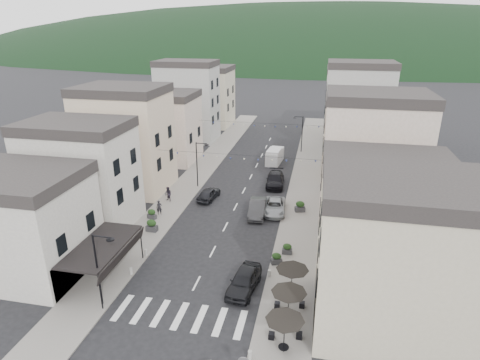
% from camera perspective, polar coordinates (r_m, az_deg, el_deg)
% --- Properties ---
extents(ground, '(700.00, 700.00, 0.00)m').
position_cam_1_polar(ground, '(29.52, -9.94, -20.94)').
color(ground, black).
rests_on(ground, ground).
extents(sidewalk_left, '(4.00, 76.00, 0.12)m').
position_cam_1_polar(sidewalk_left, '(58.05, -5.58, 1.37)').
color(sidewalk_left, slate).
rests_on(sidewalk_left, ground).
extents(sidewalk_right, '(4.00, 76.00, 0.12)m').
position_cam_1_polar(sidewalk_right, '(55.68, 9.35, 0.30)').
color(sidewalk_right, slate).
rests_on(sidewalk_right, ground).
extents(hill_backdrop, '(640.00, 360.00, 70.00)m').
position_cam_1_polar(hill_backdrop, '(320.82, 10.50, 17.36)').
color(hill_backdrop, black).
rests_on(hill_backdrop, ground).
extents(boutique_building, '(12.00, 8.00, 8.00)m').
position_cam_1_polar(boutique_building, '(38.41, -29.70, -5.86)').
color(boutique_building, '#B0AAA1').
rests_on(boutique_building, ground).
extents(bistro_building, '(10.00, 8.00, 10.00)m').
position_cam_1_polar(bistro_building, '(28.73, 21.31, -11.10)').
color(bistro_building, '#B7AD91').
rests_on(bistro_building, ground).
extents(boutique_awning, '(3.77, 7.50, 3.28)m').
position_cam_1_polar(boutique_awning, '(34.17, -18.75, -9.00)').
color(boutique_awning, black).
rests_on(boutique_awning, ground).
extents(buildings_row_left, '(10.20, 54.16, 14.00)m').
position_cam_1_polar(buildings_row_left, '(63.89, -10.34, 8.63)').
color(buildings_row_left, '#B0AAA1').
rests_on(buildings_row_left, ground).
extents(buildings_row_right, '(10.20, 54.16, 14.50)m').
position_cam_1_polar(buildings_row_right, '(58.50, 16.85, 7.12)').
color(buildings_row_right, '#B7AD91').
rests_on(buildings_row_right, ground).
extents(cafe_terrace, '(2.50, 8.10, 2.53)m').
position_cam_1_polar(cafe_terrace, '(28.73, 6.96, -16.01)').
color(cafe_terrace, black).
rests_on(cafe_terrace, ground).
extents(streetlamp_left_near, '(1.70, 0.56, 6.00)m').
position_cam_1_polar(streetlamp_left_near, '(31.03, -19.29, -11.09)').
color(streetlamp_left_near, black).
rests_on(streetlamp_left_near, ground).
extents(streetlamp_left_far, '(1.70, 0.56, 6.00)m').
position_cam_1_polar(streetlamp_left_far, '(50.98, -5.87, 2.85)').
color(streetlamp_left_far, black).
rests_on(streetlamp_left_far, ground).
extents(streetlamp_right_far, '(1.70, 0.56, 6.00)m').
position_cam_1_polar(streetlamp_right_far, '(66.13, 8.61, 7.00)').
color(streetlamp_right_far, black).
rests_on(streetlamp_right_far, ground).
extents(bollards, '(11.66, 10.26, 0.60)m').
position_cam_1_polar(bollards, '(33.26, -6.50, -14.29)').
color(bollards, gray).
rests_on(bollards, ground).
extents(bunting_near, '(19.00, 0.28, 0.62)m').
position_cam_1_polar(bunting_near, '(45.27, -0.40, 3.18)').
color(bunting_near, black).
rests_on(bunting_near, ground).
extents(bunting_far, '(19.00, 0.28, 0.62)m').
position_cam_1_polar(bunting_far, '(60.43, 2.79, 7.78)').
color(bunting_far, black).
rests_on(bunting_far, ground).
extents(parked_car_a, '(2.50, 5.03, 1.65)m').
position_cam_1_polar(parked_car_a, '(32.58, 0.58, -14.12)').
color(parked_car_a, black).
rests_on(parked_car_a, ground).
extents(parked_car_b, '(2.03, 5.04, 1.63)m').
position_cam_1_polar(parked_car_b, '(44.27, 2.49, -4.01)').
color(parked_car_b, '#2E2E30').
rests_on(parked_car_b, ground).
extents(parked_car_c, '(2.68, 5.19, 1.40)m').
position_cam_1_polar(parked_car_c, '(45.01, 4.96, -3.79)').
color(parked_car_c, '#92969A').
rests_on(parked_car_c, ground).
extents(parked_car_d, '(2.56, 5.59, 1.59)m').
position_cam_1_polar(parked_car_d, '(52.47, 5.03, 0.05)').
color(parked_car_d, black).
rests_on(parked_car_d, ground).
extents(parked_car_e, '(2.24, 4.43, 1.45)m').
position_cam_1_polar(parked_car_e, '(48.27, -4.47, -1.96)').
color(parked_car_e, black).
rests_on(parked_car_e, ground).
extents(delivery_van, '(2.32, 4.90, 2.28)m').
position_cam_1_polar(delivery_van, '(61.04, 4.95, 3.44)').
color(delivery_van, silver).
rests_on(delivery_van, ground).
extents(pedestrian_a, '(0.70, 0.60, 1.62)m').
position_cam_1_polar(pedestrian_a, '(44.96, -11.41, -3.87)').
color(pedestrian_a, black).
rests_on(pedestrian_a, sidewalk_left).
extents(pedestrian_b, '(1.06, 0.97, 1.77)m').
position_cam_1_polar(pedestrian_b, '(48.03, -10.16, -2.00)').
color(pedestrian_b, '#25202B').
rests_on(pedestrian_b, sidewalk_left).
extents(planter_la, '(1.18, 0.70, 1.27)m').
position_cam_1_polar(planter_la, '(41.68, -12.46, -6.34)').
color(planter_la, '#2D2D2F').
rests_on(planter_la, sidewalk_left).
extents(planter_lb, '(1.12, 0.89, 1.11)m').
position_cam_1_polar(planter_lb, '(44.27, -12.45, -4.75)').
color(planter_lb, '#2E2E31').
rests_on(planter_lb, sidewalk_left).
extents(planter_ra, '(1.07, 0.84, 1.06)m').
position_cam_1_polar(planter_ra, '(35.74, 5.21, -11.05)').
color(planter_ra, '#2F2E31').
rests_on(planter_ra, sidewalk_right).
extents(planter_rb, '(0.91, 0.51, 1.02)m').
position_cam_1_polar(planter_rb, '(37.26, 6.72, -9.69)').
color(planter_rb, '#323235').
rests_on(planter_rb, sidewalk_right).
extents(planter_rc, '(1.24, 0.89, 1.25)m').
position_cam_1_polar(planter_rc, '(45.33, 8.54, -3.73)').
color(planter_rc, '#303033').
rests_on(planter_rc, sidewalk_right).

